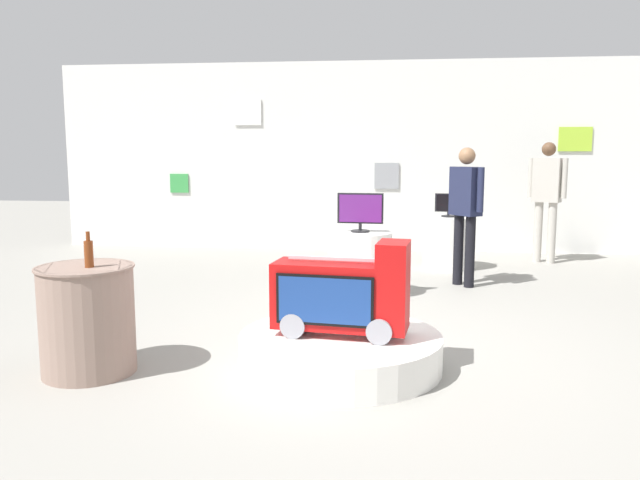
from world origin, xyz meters
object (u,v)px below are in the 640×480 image
at_px(side_table_round, 87,319).
at_px(shopper_browsing_near_truck, 547,192).
at_px(display_pedestal_left_rear, 360,264).
at_px(tv_on_center_rear, 449,205).
at_px(main_display_pedestal, 340,351).
at_px(display_pedestal_center_rear, 448,243).
at_px(shopper_browsing_rear, 465,206).
at_px(novelty_firetruck_tv, 343,296).
at_px(bottle_on_side_table, 89,253).
at_px(tv_on_left_rear, 360,211).

height_order(side_table_round, shopper_browsing_near_truck, shopper_browsing_near_truck).
relative_size(display_pedestal_left_rear, tv_on_center_rear, 1.95).
height_order(main_display_pedestal, side_table_round, side_table_round).
xyz_separation_m(display_pedestal_center_rear, shopper_browsing_rear, (0.10, -1.12, 0.62)).
relative_size(novelty_firetruck_tv, tv_on_center_rear, 2.77).
bearing_deg(shopper_browsing_rear, shopper_browsing_near_truck, 52.54).
height_order(display_pedestal_left_rear, display_pedestal_center_rear, same).
distance_m(main_display_pedestal, display_pedestal_center_rear, 4.38).
height_order(display_pedestal_left_rear, shopper_browsing_rear, shopper_browsing_rear).
height_order(novelty_firetruck_tv, shopper_browsing_rear, shopper_browsing_rear).
distance_m(display_pedestal_left_rear, bottle_on_side_table, 3.35).
bearing_deg(side_table_round, shopper_browsing_near_truck, 49.34).
distance_m(display_pedestal_left_rear, tv_on_left_rear, 0.60).
bearing_deg(shopper_browsing_rear, display_pedestal_left_rear, -150.91).
xyz_separation_m(main_display_pedestal, novelty_firetruck_tv, (0.02, -0.01, 0.42)).
relative_size(novelty_firetruck_tv, bottle_on_side_table, 4.01).
xyz_separation_m(side_table_round, shopper_browsing_rear, (3.09, 3.41, 0.57)).
bearing_deg(side_table_round, display_pedestal_left_rear, 55.64).
distance_m(main_display_pedestal, side_table_round, 1.88).
xyz_separation_m(bottle_on_side_table, shopper_browsing_near_truck, (4.41, 5.24, 0.13)).
bearing_deg(novelty_firetruck_tv, side_table_round, -170.67).
bearing_deg(shopper_browsing_rear, side_table_round, -132.23).
xyz_separation_m(tv_on_center_rear, bottle_on_side_table, (-2.94, -4.57, 0.00)).
height_order(tv_on_left_rear, bottle_on_side_table, tv_on_left_rear).
relative_size(main_display_pedestal, side_table_round, 1.91).
xyz_separation_m(tv_on_center_rear, shopper_browsing_rear, (0.10, -1.12, 0.08)).
relative_size(display_pedestal_center_rear, side_table_round, 0.92).
height_order(display_pedestal_center_rear, tv_on_center_rear, tv_on_center_rear).
height_order(novelty_firetruck_tv, bottle_on_side_table, bottle_on_side_table).
xyz_separation_m(display_pedestal_center_rear, shopper_browsing_near_truck, (1.47, 0.67, 0.67)).
relative_size(main_display_pedestal, display_pedestal_center_rear, 2.09).
height_order(display_pedestal_left_rear, shopper_browsing_near_truck, shopper_browsing_near_truck).
relative_size(main_display_pedestal, shopper_browsing_rear, 0.91).
bearing_deg(shopper_browsing_rear, bottle_on_side_table, -131.32).
bearing_deg(novelty_firetruck_tv, main_display_pedestal, 154.11).
distance_m(novelty_firetruck_tv, shopper_browsing_near_truck, 5.57).
relative_size(main_display_pedestal, display_pedestal_left_rear, 2.09).
bearing_deg(display_pedestal_center_rear, tv_on_left_rear, -122.07).
bearing_deg(shopper_browsing_near_truck, tv_on_left_rear, -136.39).
height_order(tv_on_left_rear, shopper_browsing_near_truck, shopper_browsing_near_truck).
height_order(main_display_pedestal, display_pedestal_center_rear, display_pedestal_center_rear).
bearing_deg(shopper_browsing_rear, tv_on_left_rear, -150.75).
height_order(display_pedestal_left_rear, tv_on_center_rear, tv_on_center_rear).
bearing_deg(side_table_round, main_display_pedestal, 9.72).
distance_m(tv_on_center_rear, shopper_browsing_near_truck, 1.62).
relative_size(tv_on_left_rear, side_table_round, 0.64).
distance_m(tv_on_center_rear, side_table_round, 5.45).
bearing_deg(novelty_firetruck_tv, display_pedestal_center_rear, 74.84).
bearing_deg(shopper_browsing_near_truck, side_table_round, -130.66).
bearing_deg(novelty_firetruck_tv, tv_on_center_rear, 74.83).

